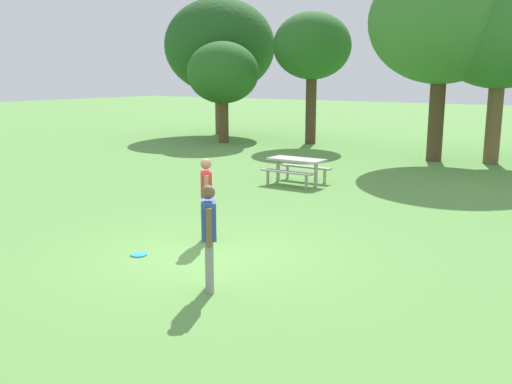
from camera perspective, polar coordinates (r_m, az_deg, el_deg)
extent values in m
plane|color=#609947|center=(10.43, -5.15, -6.37)|extent=(120.00, 120.00, 0.00)
cylinder|color=black|center=(11.41, -4.99, -2.65)|extent=(0.13, 0.13, 0.82)
cylinder|color=black|center=(11.16, -4.97, -2.98)|extent=(0.13, 0.13, 0.82)
cube|color=#D83838|center=(11.13, -5.05, 0.68)|extent=(0.41, 0.43, 0.58)
sphere|color=#9E7051|center=(11.06, -5.09, 2.84)|extent=(0.21, 0.21, 0.21)
cylinder|color=#9E7051|center=(11.40, -5.06, 0.68)|extent=(0.09, 0.09, 0.58)
cylinder|color=#9E7051|center=(10.89, -5.03, 0.16)|extent=(0.09, 0.09, 0.58)
cylinder|color=gray|center=(8.54, -4.72, -7.61)|extent=(0.13, 0.13, 0.82)
cylinder|color=gray|center=(8.78, -4.75, -7.05)|extent=(0.13, 0.13, 0.82)
cube|color=#3856B7|center=(8.46, -4.82, -2.84)|extent=(0.41, 0.43, 0.58)
sphere|color=brown|center=(8.36, -4.87, -0.02)|extent=(0.21, 0.21, 0.21)
cylinder|color=brown|center=(8.22, -4.78, -3.63)|extent=(0.09, 0.09, 0.58)
cylinder|color=brown|center=(8.72, -4.84, -2.73)|extent=(0.09, 0.09, 0.58)
cylinder|color=#2D9EDB|center=(10.60, -11.75, -6.21)|extent=(0.30, 0.30, 0.03)
cube|color=#B2ADA3|center=(17.09, 4.13, 3.29)|extent=(1.70, 0.77, 0.06)
cube|color=#A49F96|center=(16.64, 3.12, 2.03)|extent=(1.70, 0.27, 0.05)
cube|color=#A49F96|center=(17.64, 5.06, 2.55)|extent=(1.70, 0.27, 0.05)
cylinder|color=#A49F96|center=(17.49, 2.23, 2.23)|extent=(0.11, 0.11, 0.71)
cylinder|color=#A49F96|center=(17.03, 1.20, 1.47)|extent=(0.09, 0.09, 0.41)
cylinder|color=#A49F96|center=(18.00, 3.20, 2.01)|extent=(0.09, 0.09, 0.41)
cylinder|color=#A49F96|center=(16.84, 6.07, 1.80)|extent=(0.11, 0.11, 0.71)
cylinder|color=#A49F96|center=(16.36, 5.10, 1.01)|extent=(0.09, 0.09, 0.41)
cylinder|color=#A49F96|center=(17.37, 6.96, 1.59)|extent=(0.09, 0.09, 0.41)
cylinder|color=brown|center=(31.62, -3.60, 8.67)|extent=(0.60, 0.60, 3.15)
ellipsoid|color=#21511E|center=(31.61, -3.68, 14.50)|extent=(5.97, 5.97, 5.07)
cylinder|color=brown|center=(27.66, -3.32, 7.49)|extent=(0.50, 0.50, 2.42)
ellipsoid|color=#286023|center=(27.58, -3.37, 11.95)|extent=(3.44, 3.44, 2.92)
cylinder|color=#4C3823|center=(27.33, 5.57, 8.63)|extent=(0.51, 0.51, 3.58)
ellipsoid|color=#286023|center=(27.33, 5.69, 14.50)|extent=(3.66, 3.66, 3.11)
cylinder|color=#4C3823|center=(22.64, 17.78, 7.67)|extent=(0.58, 0.58, 3.72)
ellipsoid|color=#3D7A33|center=(22.68, 18.32, 16.11)|extent=(5.40, 5.40, 4.59)
cylinder|color=brown|center=(22.71, 22.93, 7.00)|extent=(0.55, 0.55, 3.46)
ellipsoid|color=#33702D|center=(22.71, 23.56, 14.64)|extent=(4.74, 4.74, 4.03)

